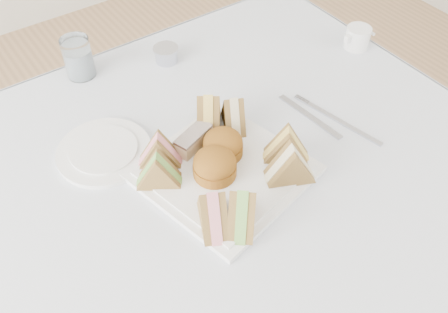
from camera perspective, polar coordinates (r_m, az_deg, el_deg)
table at (r=1.28m, az=2.33°, el=-12.49°), size 0.90×0.90×0.74m
tablecloth at (r=0.97m, az=2.98°, el=-1.26°), size 1.02×1.02×0.01m
serving_plate at (r=0.95m, az=0.00°, el=-1.81°), size 0.33×0.33×0.01m
sandwich_fl_a at (r=0.84m, az=-1.32°, el=-5.91°), size 0.08×0.10×0.08m
sandwich_fl_b at (r=0.84m, az=2.11°, el=-5.76°), size 0.09×0.10×0.08m
sandwich_fr_a at (r=0.95m, az=7.22°, el=1.42°), size 0.10×0.09×0.08m
sandwich_fr_b at (r=0.91m, az=7.65°, el=-0.73°), size 0.10×0.08×0.08m
sandwich_bl_a at (r=0.91m, az=-7.54°, el=-1.45°), size 0.09×0.08×0.07m
sandwich_bl_b at (r=0.94m, az=-7.41°, el=0.82°), size 0.09×0.08×0.07m
sandwich_br_a at (r=1.01m, az=1.10°, el=5.04°), size 0.07×0.09×0.08m
sandwich_br_b at (r=1.00m, az=-1.77°, el=5.16°), size 0.09×0.10×0.09m
scone_left at (r=0.92m, az=-1.07°, el=-0.96°), size 0.10×0.10×0.06m
scone_right at (r=0.96m, az=-0.12°, el=1.37°), size 0.11×0.11×0.05m
pastry_slice at (r=0.98m, az=-3.50°, el=1.87°), size 0.09×0.06×0.04m
side_plate at (r=1.02m, az=-13.55°, el=0.56°), size 0.24×0.24×0.01m
water_glass at (r=1.20m, az=-16.34°, el=10.80°), size 0.08×0.08×0.10m
tea_strainer at (r=1.22m, az=-6.62°, el=11.43°), size 0.07×0.07×0.03m
knife at (r=1.08m, az=9.76°, el=4.54°), size 0.03×0.18×0.00m
fork at (r=1.08m, az=13.49°, el=3.70°), size 0.05×0.18×0.00m
creamer_jug at (r=1.30m, az=15.01°, el=13.00°), size 0.06×0.06×0.05m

